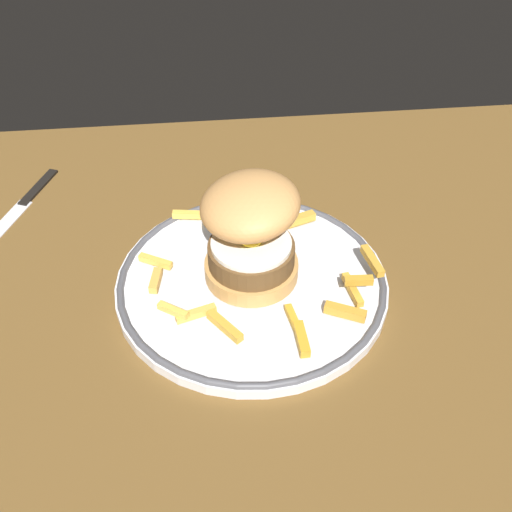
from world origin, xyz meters
The scene contains 5 objects.
ground_plane centered at (0.00, 0.00, -2.00)cm, with size 145.92×81.12×4.00cm, color brown.
dinner_plate centered at (0.45, 4.27, 0.84)cm, with size 29.29×29.29×1.60cm.
burger centered at (-0.26, 5.24, 7.23)cm, with size 14.08×13.84×11.53cm.
fries_pile centered at (1.62, 3.43, 2.40)cm, with size 25.68×23.26×2.71cm.
knife centered at (-27.23, 22.26, 0.26)cm, with size 8.18×17.24×0.70cm.
Camera 1 is at (-4.67, -44.39, 48.60)cm, focal length 44.35 mm.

